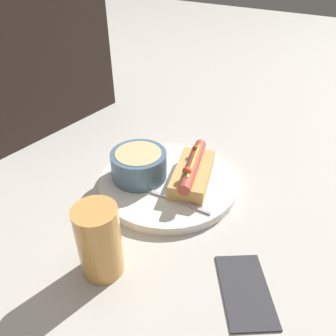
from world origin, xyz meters
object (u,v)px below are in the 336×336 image
Objects in this scene: seated_diner at (19,21)px; drinking_glass at (99,241)px; hot_dog at (193,172)px; soup_bowl at (139,164)px; spoon at (150,190)px.

drinking_glass is at bearing -118.42° from seated_diner.
drinking_glass is at bearing 158.24° from hot_dog.
soup_bowl is at bearing -99.88° from seated_diner.
spoon is (-0.03, -0.05, -0.03)m from soup_bowl.
spoon is at bearing -102.19° from seated_diner.
soup_bowl is 0.22m from drinking_glass.
drinking_glass is (-0.24, 0.01, 0.02)m from hot_dog.
spoon is 0.30× the size of seated_diner.
soup_bowl is 0.46m from seated_diner.
soup_bowl is 0.06m from spoon.
seated_diner is (0.27, 0.49, 0.19)m from drinking_glass.
hot_dog is 0.25m from drinking_glass.
seated_diner is (0.10, 0.45, 0.23)m from spoon.
spoon is (-0.08, 0.05, -0.02)m from hot_dog.
seated_diner is (0.02, 0.50, 0.22)m from hot_dog.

